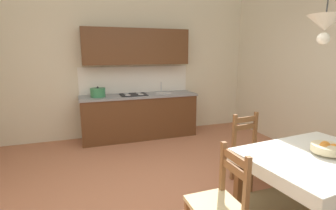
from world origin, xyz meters
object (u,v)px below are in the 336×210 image
dining_chair_tv_side (219,203)px  dining_chair_kitchen_side (251,151)px  kitchen_cabinetry (138,96)px  pendant_lamp (325,24)px  fruit_bowl (327,148)px  dining_table (317,166)px

dining_chair_tv_side → dining_chair_kitchen_side: same height
kitchen_cabinetry → pendant_lamp: pendant_lamp is taller
kitchen_cabinetry → fruit_bowl: kitchen_cabinetry is taller
fruit_bowl → dining_chair_tv_side: bearing=178.0°
dining_chair_tv_side → fruit_bowl: bearing=-2.0°
kitchen_cabinetry → fruit_bowl: bearing=-71.2°
pendant_lamp → dining_chair_tv_side: bearing=-178.1°
kitchen_cabinetry → dining_chair_tv_side: (-0.04, -3.29, -0.41)m
dining_table → fruit_bowl: fruit_bowl is taller
fruit_bowl → pendant_lamp: pendant_lamp is taller
dining_chair_tv_side → pendant_lamp: bearing=1.9°
dining_table → dining_chair_kitchen_side: size_ratio=1.60×
dining_table → pendant_lamp: size_ratio=1.84×
pendant_lamp → dining_chair_kitchen_side: bearing=90.1°
dining_table → dining_chair_kitchen_side: bearing=92.8°
dining_chair_tv_side → fruit_bowl: (1.17, -0.04, 0.37)m
dining_table → pendant_lamp: pendant_lamp is taller
kitchen_cabinetry → dining_table: kitchen_cabinetry is taller
dining_chair_tv_side → fruit_bowl: size_ratio=3.10×
dining_table → kitchen_cabinetry: bearing=107.3°
kitchen_cabinetry → dining_table: 3.49m
dining_table → pendant_lamp: 1.36m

